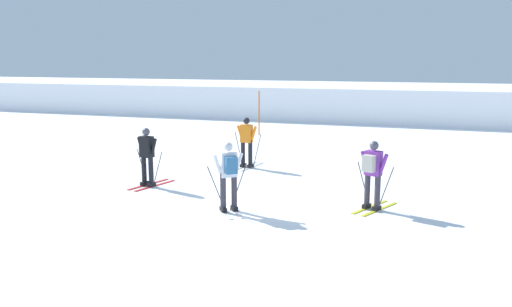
{
  "coord_description": "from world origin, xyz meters",
  "views": [
    {
      "loc": [
        3.49,
        -13.17,
        3.65
      ],
      "look_at": [
        -1.29,
        1.04,
        0.9
      ],
      "focal_mm": 36.36,
      "sensor_mm": 36.0,
      "label": 1
    }
  ],
  "objects_px": {
    "skier_white": "(229,173)",
    "trail_marker_pole": "(259,113)",
    "skier_purple": "(373,172)",
    "skier_orange": "(247,141)",
    "skier_black": "(147,155)"
  },
  "relations": [
    {
      "from": "skier_orange",
      "to": "skier_white",
      "type": "distance_m",
      "value": 5.21
    },
    {
      "from": "skier_purple",
      "to": "skier_white",
      "type": "relative_size",
      "value": 1.0
    },
    {
      "from": "skier_orange",
      "to": "skier_black",
      "type": "bearing_deg",
      "value": -118.17
    },
    {
      "from": "skier_purple",
      "to": "trail_marker_pole",
      "type": "height_order",
      "value": "trail_marker_pole"
    },
    {
      "from": "skier_white",
      "to": "trail_marker_pole",
      "type": "xyz_separation_m",
      "value": [
        -3.33,
        12.37,
        0.12
      ]
    },
    {
      "from": "skier_white",
      "to": "trail_marker_pole",
      "type": "height_order",
      "value": "trail_marker_pole"
    },
    {
      "from": "skier_black",
      "to": "skier_white",
      "type": "bearing_deg",
      "value": -27.24
    },
    {
      "from": "skier_orange",
      "to": "skier_purple",
      "type": "relative_size",
      "value": 1.0
    },
    {
      "from": "skier_purple",
      "to": "trail_marker_pole",
      "type": "xyz_separation_m",
      "value": [
        -6.57,
        11.11,
        0.12
      ]
    },
    {
      "from": "skier_orange",
      "to": "skier_black",
      "type": "distance_m",
      "value": 3.86
    },
    {
      "from": "skier_purple",
      "to": "skier_orange",
      "type": "bearing_deg",
      "value": 140.52
    },
    {
      "from": "skier_purple",
      "to": "skier_white",
      "type": "bearing_deg",
      "value": -158.71
    },
    {
      "from": "skier_white",
      "to": "skier_orange",
      "type": "bearing_deg",
      "value": 104.92
    },
    {
      "from": "skier_white",
      "to": "trail_marker_pole",
      "type": "bearing_deg",
      "value": 105.05
    },
    {
      "from": "skier_black",
      "to": "trail_marker_pole",
      "type": "xyz_separation_m",
      "value": [
        -0.16,
        10.74,
        0.16
      ]
    }
  ]
}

